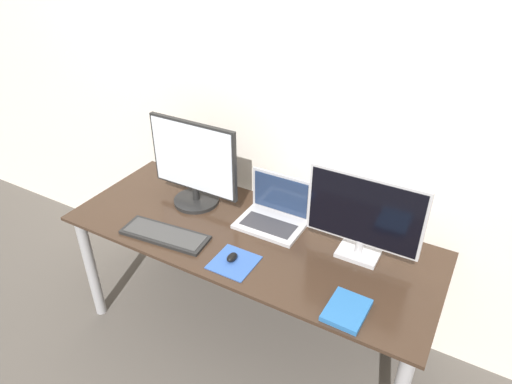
% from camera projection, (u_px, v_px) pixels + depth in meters
% --- Properties ---
extents(ground_plane, '(12.00, 12.00, 0.00)m').
position_uv_depth(ground_plane, '(215.00, 380.00, 2.33)').
color(ground_plane, '#4C4742').
extents(wall_back, '(7.00, 0.05, 2.50)m').
position_uv_depth(wall_back, '(291.00, 100.00, 2.24)').
color(wall_back, silver).
rests_on(wall_back, ground_plane).
extents(desk, '(1.83, 0.71, 0.70)m').
position_uv_depth(desk, '(249.00, 252.00, 2.28)').
color(desk, '#332319').
rests_on(desk, ground_plane).
extents(monitor_left, '(0.51, 0.24, 0.46)m').
position_uv_depth(monitor_left, '(194.00, 165.00, 2.35)').
color(monitor_left, black).
rests_on(monitor_left, desk).
extents(monitor_right, '(0.52, 0.13, 0.41)m').
position_uv_depth(monitor_right, '(364.00, 215.00, 1.97)').
color(monitor_right, '#B2B2B7').
rests_on(monitor_right, desk).
extents(laptop, '(0.33, 0.23, 0.24)m').
position_uv_depth(laptop, '(275.00, 212.00, 2.28)').
color(laptop, '#ADADB2').
rests_on(laptop, desk).
extents(keyboard, '(0.45, 0.19, 0.02)m').
position_uv_depth(keyboard, '(165.00, 235.00, 2.20)').
color(keyboard, black).
rests_on(keyboard, desk).
extents(mousepad, '(0.19, 0.19, 0.00)m').
position_uv_depth(mousepad, '(234.00, 262.00, 2.04)').
color(mousepad, '#2D519E').
rests_on(mousepad, desk).
extents(mouse, '(0.04, 0.06, 0.03)m').
position_uv_depth(mouse, '(232.00, 257.00, 2.04)').
color(mouse, black).
rests_on(mouse, mousepad).
extents(book, '(0.16, 0.20, 0.02)m').
position_uv_depth(book, '(347.00, 310.00, 1.79)').
color(book, '#235B9E').
rests_on(book, desk).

